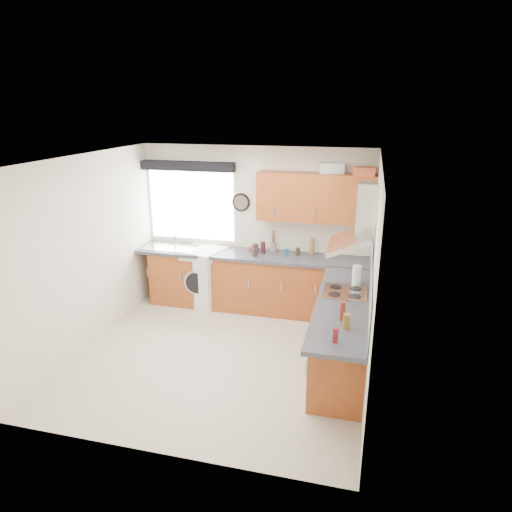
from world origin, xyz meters
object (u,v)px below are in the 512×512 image
(oven, at_px, (342,328))
(upper_cabinets, at_px, (316,197))
(extractor_hood, at_px, (358,224))
(washing_machine, at_px, (203,276))

(oven, bearing_deg, upper_cabinets, 112.54)
(oven, xyz_separation_m, extractor_hood, (0.10, -0.00, 1.34))
(extractor_hood, height_order, upper_cabinets, upper_cabinets)
(extractor_hood, relative_size, upper_cabinets, 0.46)
(upper_cabinets, relative_size, washing_machine, 1.85)
(upper_cabinets, bearing_deg, extractor_hood, -63.87)
(extractor_hood, xyz_separation_m, upper_cabinets, (-0.65, 1.33, 0.03))
(upper_cabinets, xyz_separation_m, washing_machine, (-1.74, -0.10, -1.34))
(oven, relative_size, washing_machine, 0.92)
(extractor_hood, relative_size, washing_machine, 0.85)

